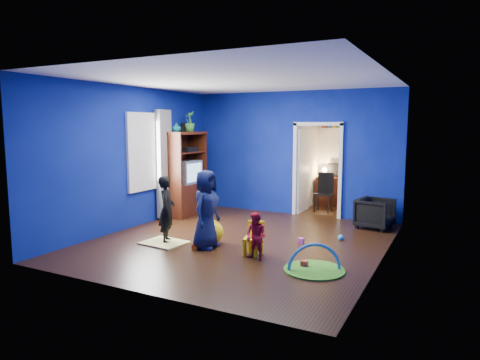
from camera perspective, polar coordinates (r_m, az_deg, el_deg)
The scene contains 32 objects.
floor at distance 7.92m, azimuth -0.03°, elevation -8.13°, with size 5.00×5.50×0.01m, color black.
ceiling at distance 7.68m, azimuth -0.03°, elevation 13.23°, with size 5.00×5.50×0.01m, color white.
wall_back at distance 10.18m, azimuth 7.09°, elevation 3.55°, with size 5.00×0.02×2.90m, color navy.
wall_front at distance 5.38m, azimuth -13.56°, elevation 0.07°, with size 5.00×0.02×2.90m, color navy.
wall_left at distance 9.08m, azimuth -14.21°, elevation 2.93°, with size 0.02×5.50×2.90m, color navy.
wall_right at distance 6.89m, azimuth 18.79°, elevation 1.43°, with size 0.02×5.50×2.90m, color navy.
alcove at distance 10.84m, azimuth 11.66°, elevation 2.62°, with size 1.00×1.75×2.50m, color silver, non-canonical shape.
armchair at distance 9.23m, azimuth 17.54°, elevation -4.26°, with size 0.67×0.68×0.62m, color black.
child_black at distance 7.81m, azimuth -9.73°, elevation -3.89°, with size 0.44×0.29×1.21m, color black.
child_navy at distance 7.36m, azimuth -4.57°, elevation -3.92°, with size 0.66×0.43×1.36m, color #0E1736.
toddler_red at distance 6.75m, azimuth 2.15°, elevation -7.54°, with size 0.37×0.29×0.76m, color red.
vase at distance 9.81m, azimuth -8.47°, elevation 6.95°, with size 0.19×0.19×0.20m, color #0C6467.
potted_plant at distance 10.24m, azimuth -6.77°, elevation 7.76°, with size 0.27×0.27×0.47m, color #378D33.
tv_armoire at distance 10.12m, azimuth -7.36°, elevation 0.85°, with size 0.58×1.14×1.96m, color #3B1209.
crt_tv at distance 10.09m, azimuth -7.18°, elevation 1.06°, with size 0.46×0.70×0.54m, color silver.
yellow_blanket at distance 7.87m, azimuth -10.08°, elevation -8.24°, with size 0.75×0.60×0.03m, color #F2E07A.
hopper_ball at distance 7.69m, azimuth -3.86°, elevation -6.93°, with size 0.44×0.44×0.44m, color yellow.
kid_chair at distance 7.02m, azimuth 1.72°, elevation -8.04°, with size 0.28×0.28×0.50m, color yellow.
play_mat at distance 6.47m, azimuth 9.85°, elevation -11.72°, with size 0.89×0.89×0.02m, color #4CA325.
toy_arch at distance 6.47m, azimuth 9.85°, elevation -11.65°, with size 0.80×0.80×0.05m, color #3F8CD8.
window_left at distance 9.33m, azimuth -12.74°, elevation 3.70°, with size 0.03×0.95×1.55m, color white.
curtain at distance 9.71m, azimuth -10.09°, elevation 2.12°, with size 0.14×0.42×2.40m, color slate.
doorway at distance 10.02m, azimuth 10.28°, elevation 1.13°, with size 1.16×0.10×2.10m, color white.
study_desk at distance 11.55m, azimuth 12.39°, elevation -1.49°, with size 0.88×0.44×0.75m, color #3D140A.
desk_monitor at distance 11.60m, azimuth 12.62°, elevation 1.40°, with size 0.40×0.05×0.32m, color black.
desk_lamp at distance 11.61m, azimuth 11.21°, elevation 1.35°, with size 0.14×0.14×0.14m, color #FFD88C.
folding_chair at distance 10.62m, azimuth 11.07°, elevation -1.75°, with size 0.40×0.40×0.92m, color black.
book_shelf at distance 11.53m, azimuth 12.76°, elevation 6.69°, with size 0.88×0.24×0.04m, color white.
toy_0 at distance 6.58m, azimuth 8.57°, elevation -11.02°, with size 0.10×0.08×0.10m, color red.
toy_1 at distance 8.17m, azimuth 13.29°, elevation -7.44°, with size 0.11×0.11×0.11m, color #2699DB.
toy_2 at distance 7.41m, azimuth -5.99°, elevation -8.87°, with size 0.10×0.08×0.10m, color #E0540B.
toy_3 at distance 7.83m, azimuth 8.14°, elevation -8.02°, with size 0.10×0.08×0.10m, color #D34FB7.
Camera 1 is at (3.50, -6.79, 2.11)m, focal length 32.00 mm.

